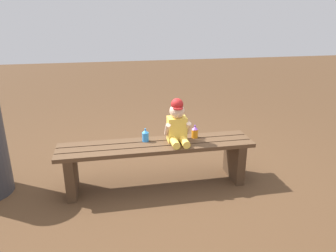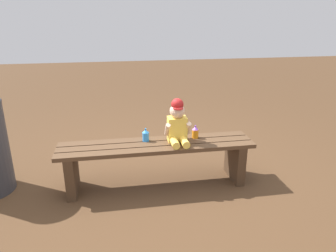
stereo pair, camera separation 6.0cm
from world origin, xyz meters
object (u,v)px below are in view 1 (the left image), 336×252
Objects in this scene: park_bench at (157,156)px; sippy_cup_left at (145,135)px; sippy_cup_right at (195,132)px; child_figure at (177,123)px.

sippy_cup_left reaches higher than park_bench.
park_bench is 14.26× the size of sippy_cup_left.
sippy_cup_left is 1.00× the size of sippy_cup_right.
child_figure is at bearing 3.19° from park_bench.
sippy_cup_left is 0.47m from sippy_cup_right.
child_figure is 3.26× the size of sippy_cup_left.
sippy_cup_right is (0.47, 0.00, 0.00)m from sippy_cup_left.
sippy_cup_right is at bearing 11.21° from park_bench.
child_figure is at bearing -12.77° from sippy_cup_left.
sippy_cup_right is (0.38, 0.08, 0.18)m from park_bench.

